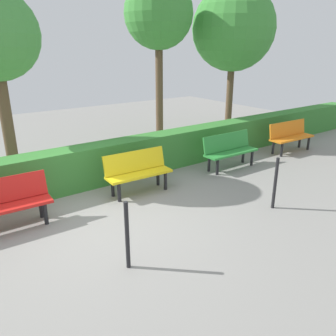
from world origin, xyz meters
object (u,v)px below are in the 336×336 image
object	(u,v)px
bench_red	(4,202)
tree_near	(234,29)
bench_orange	(290,135)
bench_green	(230,149)
bench_yellow	(138,170)
tree_mid	(159,15)

from	to	relation	value
bench_red	tree_near	bearing A→B (deg)	-160.18
bench_orange	tree_near	size ratio (longest dim) A/B	0.32
bench_green	tree_near	distance (m)	4.63
bench_red	bench_yellow	bearing A→B (deg)	-177.64
bench_green	tree_near	xyz separation A→B (m)	(-2.52, -2.53, 2.95)
bench_orange	bench_green	size ratio (longest dim) A/B	1.01
bench_yellow	tree_mid	size ratio (longest dim) A/B	0.29
bench_green	tree_mid	xyz separation A→B (m)	(-0.02, -3.10, 3.26)
bench_orange	tree_mid	bearing A→B (deg)	-49.63
bench_yellow	tree_near	world-z (taller)	tree_near
bench_green	bench_red	size ratio (longest dim) A/B	1.02
bench_red	tree_mid	bearing A→B (deg)	-147.69
bench_green	bench_yellow	size ratio (longest dim) A/B	1.07
tree_mid	bench_red	bearing A→B (deg)	30.52
bench_orange	bench_green	distance (m)	2.46
bench_yellow	bench_red	bearing A→B (deg)	3.06
bench_green	tree_mid	bearing A→B (deg)	-89.29
bench_yellow	tree_mid	xyz separation A→B (m)	(-2.67, -3.07, 3.27)
bench_yellow	bench_green	bearing A→B (deg)	-178.29
bench_orange	tree_near	world-z (taller)	tree_near
bench_orange	tree_mid	xyz separation A→B (m)	(2.44, -3.12, 3.26)
bench_orange	bench_yellow	bearing A→B (deg)	1.72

